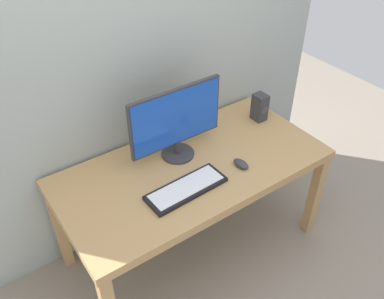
{
  "coord_description": "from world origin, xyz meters",
  "views": [
    {
      "loc": [
        -1.07,
        -1.51,
        2.29
      ],
      "look_at": [
        -0.0,
        0.0,
        0.84
      ],
      "focal_mm": 38.28,
      "sensor_mm": 36.0,
      "label": 1
    }
  ],
  "objects_px": {
    "desk": "(193,175)",
    "speaker_right": "(260,107)",
    "monitor": "(176,121)",
    "keyboard_primary": "(186,188)",
    "mouse": "(241,164)"
  },
  "relations": [
    {
      "from": "monitor",
      "to": "speaker_right",
      "type": "xyz_separation_m",
      "value": [
        0.67,
        0.0,
        -0.15
      ]
    },
    {
      "from": "desk",
      "to": "speaker_right",
      "type": "height_order",
      "value": "speaker_right"
    },
    {
      "from": "keyboard_primary",
      "to": "speaker_right",
      "type": "height_order",
      "value": "speaker_right"
    },
    {
      "from": "monitor",
      "to": "keyboard_primary",
      "type": "xyz_separation_m",
      "value": [
        -0.14,
        -0.3,
        -0.23
      ]
    },
    {
      "from": "keyboard_primary",
      "to": "mouse",
      "type": "xyz_separation_m",
      "value": [
        0.38,
        -0.02,
        0.0
      ]
    },
    {
      "from": "monitor",
      "to": "mouse",
      "type": "distance_m",
      "value": 0.46
    },
    {
      "from": "mouse",
      "to": "desk",
      "type": "bearing_deg",
      "value": 139.1
    },
    {
      "from": "monitor",
      "to": "keyboard_primary",
      "type": "distance_m",
      "value": 0.4
    },
    {
      "from": "monitor",
      "to": "speaker_right",
      "type": "relative_size",
      "value": 3.18
    },
    {
      "from": "monitor",
      "to": "mouse",
      "type": "relative_size",
      "value": 5.54
    },
    {
      "from": "monitor",
      "to": "keyboard_primary",
      "type": "bearing_deg",
      "value": -114.61
    },
    {
      "from": "mouse",
      "to": "speaker_right",
      "type": "relative_size",
      "value": 0.57
    },
    {
      "from": "desk",
      "to": "keyboard_primary",
      "type": "height_order",
      "value": "keyboard_primary"
    },
    {
      "from": "desk",
      "to": "speaker_right",
      "type": "bearing_deg",
      "value": 12.42
    },
    {
      "from": "desk",
      "to": "monitor",
      "type": "xyz_separation_m",
      "value": [
        -0.02,
        0.14,
        0.32
      ]
    }
  ]
}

